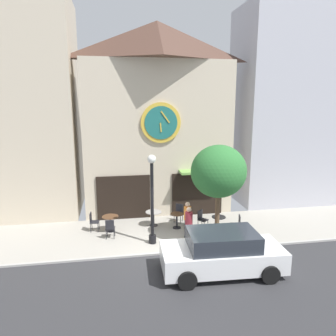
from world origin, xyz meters
name	(u,v)px	position (x,y,z in m)	size (l,w,h in m)	color
ground_plane	(167,262)	(0.00, -0.58, -0.02)	(25.34, 9.89, 0.13)	#9E998E
clock_building	(158,117)	(0.51, 5.47, 5.19)	(7.85, 3.51, 10.05)	beige
neighbor_building_left	(16,108)	(-6.96, 6.71, 5.66)	(6.30, 4.72, 11.33)	beige
neighbor_building_right	(292,107)	(8.85, 6.30, 5.67)	(6.75, 3.90, 11.34)	#B2B2BC
street_lamp	(152,199)	(-0.36, 1.13, 1.98)	(0.36, 0.36, 3.89)	black
street_tree	(219,172)	(2.44, 0.84, 3.13)	(2.37, 2.13, 4.27)	brown
cafe_table_leftmost	(110,220)	(-2.15, 2.75, 0.55)	(0.77, 0.77, 0.74)	black
cafe_table_center	(154,215)	(-0.05, 3.09, 0.54)	(0.79, 0.79, 0.72)	black
cafe_table_near_curb	(177,218)	(1.02, 2.60, 0.49)	(0.65, 0.65, 0.73)	black
cafe_table_rightmost	(219,222)	(2.85, 1.79, 0.51)	(0.65, 0.65, 0.75)	black
cafe_chair_near_tree	(202,218)	(2.18, 2.35, 0.53)	(0.56, 0.56, 0.90)	black
cafe_chair_outer	(93,220)	(-2.97, 2.91, 0.53)	(0.44, 0.44, 0.90)	black
cafe_chair_facing_street	(110,227)	(-2.16, 1.91, 0.53)	(0.44, 0.44, 0.90)	black
cafe_chair_by_entrance	(179,211)	(1.29, 3.43, 0.53)	(0.54, 0.54, 0.90)	black
cafe_chair_curbside	(237,223)	(3.63, 1.44, 0.53)	(0.49, 0.49, 0.90)	black
pedestrian_maroon	(189,225)	(1.16, 0.75, 0.86)	(0.40, 0.40, 1.67)	#2D2D38
pedestrian_orange	(187,219)	(1.26, 1.44, 0.86)	(0.43, 0.43, 1.67)	#2D2D38
parked_car_white	(222,253)	(1.79, -1.69, 0.76)	(4.38, 2.18, 1.55)	white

